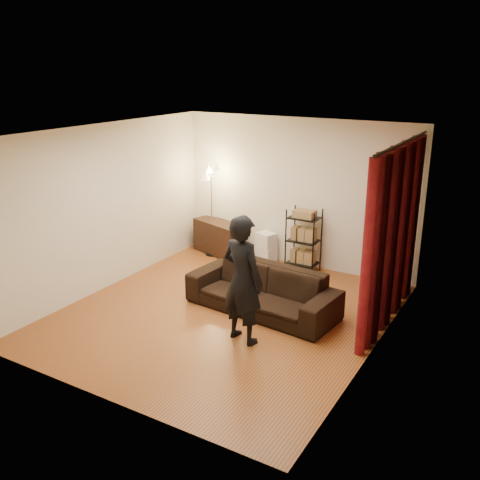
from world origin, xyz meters
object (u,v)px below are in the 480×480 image
Objects in this scene: storage_boxes at (266,247)px; wire_shelf at (303,241)px; media_cabinet at (219,238)px; person at (243,280)px; sofa at (262,290)px; floor_lamp at (212,211)px.

storage_boxes is 0.87m from wire_shelf.
media_cabinet is 0.99m from storage_boxes.
sofa is at bearing -65.64° from person.
floor_lamp is (-2.23, 2.65, 0.01)m from person.
wire_shelf is (-0.34, 2.74, -0.30)m from person.
sofa is 4.09× the size of storage_boxes.
media_cabinet is 1.82m from wire_shelf.
sofa is 1.09m from person.
wire_shelf is 0.65× the size of floor_lamp.
sofa is at bearing -25.91° from media_cabinet.
wire_shelf is 1.92m from floor_lamp.
sofa is 2.15m from storage_boxes.
floor_lamp is at bearing 177.77° from wire_shelf.
sofa is 1.31× the size of person.
storage_boxes is (-1.15, 2.85, -0.60)m from person.
sofa is 1.30× the size of floor_lamp.
media_cabinet is (-1.94, 1.84, -0.01)m from sofa.
media_cabinet is 0.58m from floor_lamp.
wire_shelf is at bearing -70.67° from person.
media_cabinet is at bearing -175.08° from storage_boxes.
media_cabinet is at bearing 174.10° from wire_shelf.
storage_boxes is at bearing 10.79° from floor_lamp.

